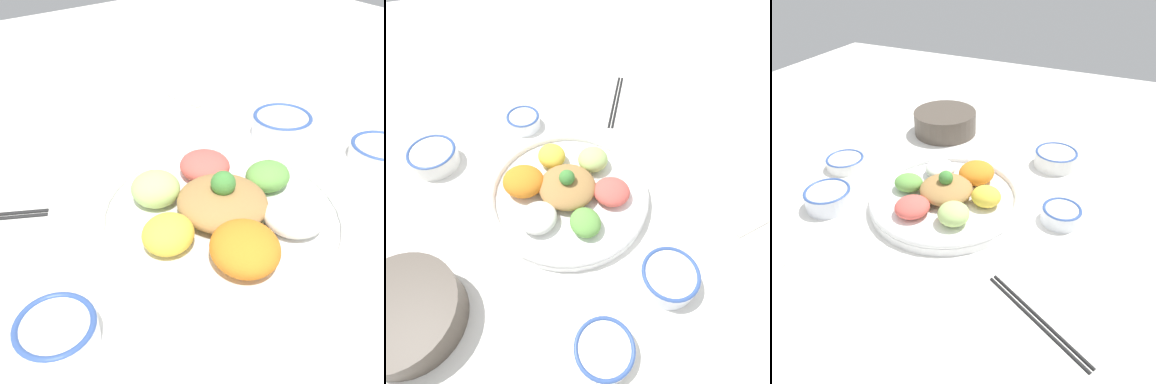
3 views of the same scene
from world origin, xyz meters
TOP-DOWN VIEW (x-y plane):
  - ground_plane at (0.00, 0.00)m, footprint 2.40×2.40m
  - salad_platter at (0.02, 0.03)m, footprint 0.37×0.37m
  - rice_bowl_blue at (0.29, 0.07)m, footprint 0.09×0.09m
  - sauce_bowl_dark at (-0.23, -0.11)m, footprint 0.11×0.11m
  - rice_bowl_plain at (-0.32, 0.05)m, footprint 0.11×0.11m
  - serving_spoon_main at (-0.19, -0.30)m, footprint 0.05×0.14m

SIDE VIEW (x-z plane):
  - ground_plane at x=0.00m, z-range 0.00..0.00m
  - serving_spoon_main at x=-0.19m, z-range 0.00..0.01m
  - rice_bowl_plain at x=-0.32m, z-range 0.00..0.03m
  - rice_bowl_blue at x=0.29m, z-range 0.00..0.04m
  - salad_platter at x=0.02m, z-range -0.02..0.07m
  - sauce_bowl_dark at x=-0.23m, z-range 0.00..0.05m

